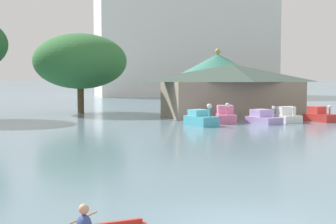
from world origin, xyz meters
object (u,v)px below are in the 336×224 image
(pedal_boat_pink, at_px, (225,116))
(pedal_boat_red, at_px, (319,115))
(pedal_boat_lavender, at_px, (263,118))
(pedal_boat_white, at_px, (287,116))
(pedal_boat_cyan, at_px, (200,119))
(green_roof_pavilion, at_px, (218,76))
(shoreline_tree_mid, at_px, (80,61))
(background_building_block, at_px, (186,37))
(boathouse, at_px, (232,89))

(pedal_boat_pink, xyz_separation_m, pedal_boat_red, (8.47, -1.07, -0.06))
(pedal_boat_lavender, distance_m, pedal_boat_red, 5.60)
(pedal_boat_lavender, bearing_deg, pedal_boat_white, 81.74)
(pedal_boat_cyan, bearing_deg, pedal_boat_white, 79.30)
(green_roof_pavilion, relative_size, shoreline_tree_mid, 1.03)
(pedal_boat_lavender, bearing_deg, pedal_boat_pink, -130.56)
(green_roof_pavilion, xyz_separation_m, background_building_block, (9.12, 42.82, 8.91))
(green_roof_pavilion, distance_m, shoreline_tree_mid, 18.35)
(boathouse, xyz_separation_m, background_building_block, (12.56, 55.61, 10.25))
(background_building_block, bearing_deg, shoreline_tree_mid, -119.68)
(pedal_boat_cyan, height_order, pedal_boat_red, pedal_boat_cyan)
(green_roof_pavilion, bearing_deg, pedal_boat_red, -84.91)
(pedal_boat_cyan, bearing_deg, pedal_boat_pink, 106.34)
(pedal_boat_red, distance_m, boathouse, 9.36)
(pedal_boat_red, xyz_separation_m, green_roof_pavilion, (-1.80, 20.23, 3.56))
(pedal_boat_pink, bearing_deg, shoreline_tree_mid, -128.89)
(pedal_boat_pink, distance_m, green_roof_pavilion, 20.59)
(pedal_boat_pink, height_order, pedal_boat_white, pedal_boat_pink)
(pedal_boat_red, xyz_separation_m, shoreline_tree_mid, (-19.56, 15.88, 5.16))
(pedal_boat_lavender, relative_size, background_building_block, 0.08)
(pedal_boat_white, distance_m, shoreline_tree_mid, 23.43)
(background_building_block, bearing_deg, boathouse, -102.73)
(pedal_boat_pink, xyz_separation_m, green_roof_pavilion, (6.67, 19.16, 3.50))
(pedal_boat_cyan, distance_m, pedal_boat_lavender, 5.78)
(shoreline_tree_mid, bearing_deg, background_building_block, 60.32)
(pedal_boat_lavender, bearing_deg, pedal_boat_red, 78.45)
(boathouse, bearing_deg, green_roof_pavilion, 74.96)
(pedal_boat_cyan, distance_m, boathouse, 10.43)
(boathouse, height_order, green_roof_pavilion, green_roof_pavilion)
(pedal_boat_lavender, bearing_deg, green_roof_pavilion, 154.72)
(boathouse, bearing_deg, pedal_boat_red, -54.82)
(shoreline_tree_mid, bearing_deg, green_roof_pavilion, 13.78)
(shoreline_tree_mid, bearing_deg, pedal_boat_lavender, -49.23)
(pedal_boat_white, relative_size, boathouse, 0.17)
(pedal_boat_pink, bearing_deg, pedal_boat_lavender, 78.54)
(pedal_boat_red, xyz_separation_m, background_building_block, (7.32, 63.05, 12.47))
(background_building_block, bearing_deg, pedal_boat_red, -96.63)
(pedal_boat_cyan, xyz_separation_m, boathouse, (6.12, 8.15, 2.22))
(pedal_boat_white, bearing_deg, pedal_boat_red, 91.48)
(pedal_boat_pink, height_order, shoreline_tree_mid, shoreline_tree_mid)
(boathouse, bearing_deg, shoreline_tree_mid, 149.48)
(pedal_boat_pink, distance_m, background_building_block, 65.15)
(pedal_boat_cyan, xyz_separation_m, pedal_boat_white, (8.20, 0.68, 0.00))
(background_building_block, bearing_deg, pedal_boat_lavender, -101.52)
(pedal_boat_cyan, relative_size, boathouse, 0.23)
(pedal_boat_red, bearing_deg, pedal_boat_white, -105.08)
(pedal_boat_red, bearing_deg, background_building_block, 157.58)
(pedal_boat_white, distance_m, pedal_boat_red, 3.16)
(shoreline_tree_mid, relative_size, background_building_block, 0.26)
(pedal_boat_white, relative_size, green_roof_pavilion, 0.23)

